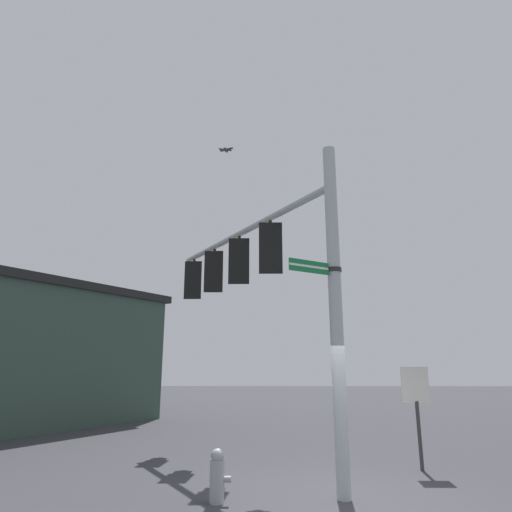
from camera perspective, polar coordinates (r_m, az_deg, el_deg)
name	(u,v)px	position (r m, az deg, el deg)	size (l,w,h in m)	color
ground_plane	(344,500)	(8.37, 11.50, -28.86)	(80.00, 80.00, 0.00)	#38383D
signal_pole	(336,307)	(8.15, 10.40, -6.62)	(0.24, 0.24, 6.39)	#ADB2B7
mast_arm	(241,233)	(11.56, -1.96, 3.05)	(0.17, 0.17, 7.22)	#ADB2B7
traffic_light_nearest_pole	(270,250)	(10.19, 1.91, 0.85)	(0.54, 0.49, 1.31)	black
traffic_light_mid_inner	(239,262)	(11.45, -2.21, -0.83)	(0.54, 0.49, 1.31)	black
traffic_light_mid_outer	(214,273)	(12.77, -5.50, -2.17)	(0.54, 0.49, 1.31)	black
traffic_light_arm_end	(194,281)	(14.13, -8.16, -3.25)	(0.54, 0.49, 1.31)	black
street_name_sign	(322,268)	(8.08, 8.66, -1.61)	(1.02, 0.70, 0.22)	#147238
bird_flying	(226,150)	(13.49, -3.97, 13.72)	(0.44, 0.31, 0.11)	#4C4742
fire_hydrant	(217,475)	(7.98, -5.09, -26.72)	(0.35, 0.24, 0.82)	#99999E
historical_marker	(417,401)	(10.61, 20.30, -17.39)	(0.60, 0.08, 2.13)	#333333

